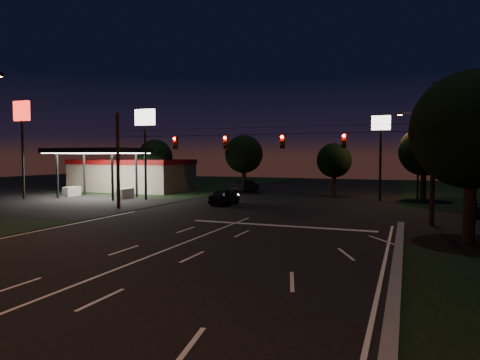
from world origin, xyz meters
The scene contains 19 objects.
ground centered at (0.00, 0.00, 0.00)m, with size 140.00×140.00×0.00m, color black.
cross_street_left centered at (-20.00, 16.00, 0.00)m, with size 20.00×16.00×0.02m, color black.
center_line centered at (0.00, -6.00, 0.01)m, with size 0.14×40.00×0.01m, color silver.
stop_bar centered at (3.00, 11.50, 0.01)m, with size 12.00×0.50×0.01m, color silver.
utility_pole_right centered at (12.00, 15.00, 0.00)m, with size 0.30×0.30×9.00m, color black.
utility_pole_left centered at (-12.00, 15.00, 0.00)m, with size 0.28×0.28×8.00m, color black.
signal_span centered at (0.00, 14.96, 5.50)m, with size 24.00×0.40×1.56m.
gas_station centered at (-21.86, 30.39, 2.38)m, with size 14.20×16.10×5.25m.
pole_sign_left_near centered at (-14.00, 22.00, 6.98)m, with size 2.20×0.30×9.10m.
pole_sign_left_far centered at (-26.00, 18.00, 7.61)m, with size 2.00×0.30×10.00m.
pole_sign_right centered at (8.00, 30.00, 6.24)m, with size 1.80×0.30×8.40m.
street_light_right_far centered at (11.24, 32.00, 5.24)m, with size 2.20×0.35×9.00m.
tree_right_near centered at (13.53, 10.17, 5.68)m, with size 6.00×6.00×8.76m.
tree_far_a centered at (-17.98, 30.12, 4.26)m, with size 4.20×4.20×6.42m.
tree_far_b centered at (-7.98, 34.13, 4.61)m, with size 4.60×4.60×6.98m.
tree_far_c centered at (3.02, 33.10, 3.90)m, with size 3.80×3.80×5.86m.
tree_far_d centered at (12.02, 31.13, 4.83)m, with size 4.80×4.80×7.30m.
car_oncoming_a centered at (-4.98, 21.15, 0.74)m, with size 1.74×4.33×1.48m, color black.
car_oncoming_b centered at (-8.21, 35.42, 0.73)m, with size 1.55×4.45×1.47m, color black.
Camera 1 is at (10.50, -14.47, 4.41)m, focal length 32.00 mm.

